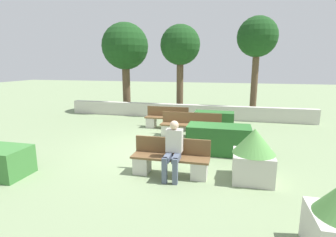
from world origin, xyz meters
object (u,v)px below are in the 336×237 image
(planter_corner_right, at_px, (253,154))
(tree_center_right, at_px, (257,39))
(bench_left_side, at_px, (191,127))
(bench_right_side, at_px, (167,120))
(tree_center_left, at_px, (180,47))
(tree_leftmost, at_px, (125,47))
(bench_front, at_px, (170,161))
(person_seated_man, at_px, (173,147))

(planter_corner_right, bearing_deg, tree_center_right, 86.02)
(bench_left_side, xyz_separation_m, bench_right_side, (-1.17, 1.09, -0.02))
(planter_corner_right, relative_size, tree_center_left, 0.27)
(bench_left_side, height_order, bench_right_side, same)
(planter_corner_right, relative_size, tree_leftmost, 0.25)
(bench_front, xyz_separation_m, tree_center_left, (-1.28, 7.72, 3.13))
(tree_leftmost, bearing_deg, bench_front, -61.16)
(planter_corner_right, relative_size, tree_center_right, 0.25)
(bench_front, relative_size, bench_right_side, 1.05)
(bench_left_side, height_order, planter_corner_right, planter_corner_right)
(tree_leftmost, distance_m, tree_center_right, 6.76)
(planter_corner_right, height_order, tree_leftmost, tree_leftmost)
(bench_front, height_order, tree_center_right, tree_center_right)
(bench_right_side, bearing_deg, person_seated_man, -65.20)
(bench_left_side, height_order, tree_center_right, tree_center_right)
(person_seated_man, distance_m, planter_corner_right, 1.82)
(bench_front, bearing_deg, tree_center_right, 72.90)
(tree_center_right, bearing_deg, person_seated_man, -106.18)
(person_seated_man, relative_size, tree_leftmost, 0.28)
(bench_right_side, distance_m, tree_center_left, 4.48)
(person_seated_man, distance_m, tree_leftmost, 9.53)
(bench_front, distance_m, planter_corner_right, 1.92)
(bench_front, bearing_deg, tree_center_left, 99.41)
(tree_leftmost, relative_size, tree_center_left, 1.05)
(bench_right_side, bearing_deg, planter_corner_right, -45.59)
(person_seated_man, xyz_separation_m, tree_leftmost, (-4.42, 7.99, 2.73))
(tree_leftmost, height_order, tree_center_right, tree_center_right)
(bench_right_side, relative_size, tree_center_left, 0.39)
(tree_center_right, bearing_deg, tree_center_left, -177.29)
(tree_leftmost, bearing_deg, person_seated_man, -61.04)
(bench_right_side, distance_m, tree_leftmost, 5.54)
(bench_front, distance_m, tree_center_right, 8.95)
(bench_right_side, xyz_separation_m, planter_corner_right, (3.10, -4.38, 0.30))
(bench_left_side, bearing_deg, planter_corner_right, -65.92)
(bench_front, height_order, tree_leftmost, tree_leftmost)
(bench_right_side, bearing_deg, tree_center_right, 51.98)
(bench_front, xyz_separation_m, tree_center_right, (2.43, 7.90, 3.45))
(bench_right_side, xyz_separation_m, tree_center_left, (-0.07, 3.20, 3.13))
(bench_right_side, height_order, person_seated_man, person_seated_man)
(bench_right_side, bearing_deg, bench_front, -65.89)
(bench_left_side, relative_size, planter_corner_right, 1.80)
(bench_right_side, relative_size, tree_leftmost, 0.37)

